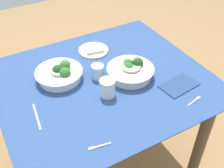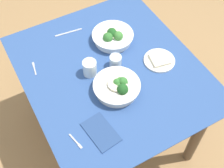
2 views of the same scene
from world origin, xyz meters
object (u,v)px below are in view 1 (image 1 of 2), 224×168
(bread_side_plate, at_px, (93,50))
(broccoli_bowl_far, at_px, (60,74))
(napkin_folded_upper, at_px, (179,85))
(water_glass_center, at_px, (107,88))
(table_knife_left, at_px, (37,116))
(water_glass_side, at_px, (98,71))
(fork_by_far_bowl, at_px, (98,146))
(broccoli_bowl_near, at_px, (131,71))
(fork_by_near_bowl, at_px, (195,101))

(bread_side_plate, bearing_deg, broccoli_bowl_far, -150.21)
(broccoli_bowl_far, height_order, napkin_folded_upper, broccoli_bowl_far)
(water_glass_center, bearing_deg, napkin_folded_upper, -18.55)
(table_knife_left, relative_size, napkin_folded_upper, 0.90)
(broccoli_bowl_far, height_order, water_glass_side, broccoli_bowl_far)
(fork_by_far_bowl, bearing_deg, broccoli_bowl_near, -127.61)
(water_glass_center, relative_size, fork_by_near_bowl, 0.93)
(water_glass_side, xyz_separation_m, fork_by_far_bowl, (-0.22, -0.44, -0.04))
(table_knife_left, bearing_deg, water_glass_center, 92.36)
(fork_by_far_bowl, bearing_deg, napkin_folded_upper, -155.41)
(broccoli_bowl_near, distance_m, fork_by_near_bowl, 0.38)
(water_glass_center, relative_size, napkin_folded_upper, 0.47)
(water_glass_center, distance_m, fork_by_near_bowl, 0.45)
(water_glass_center, distance_m, water_glass_side, 0.16)
(water_glass_center, xyz_separation_m, fork_by_far_bowl, (-0.20, -0.28, -0.05))
(bread_side_plate, xyz_separation_m, fork_by_far_bowl, (-0.32, -0.69, -0.01))
(water_glass_side, distance_m, fork_by_far_bowl, 0.49)
(fork_by_far_bowl, xyz_separation_m, napkin_folded_upper, (0.57, 0.15, 0.00))
(fork_by_far_bowl, relative_size, table_knife_left, 0.55)
(table_knife_left, bearing_deg, fork_by_near_bowl, 75.12)
(bread_side_plate, relative_size, napkin_folded_upper, 0.94)
(broccoli_bowl_near, height_order, fork_by_far_bowl, broccoli_bowl_near)
(fork_by_far_bowl, bearing_deg, water_glass_side, -106.87)
(water_glass_center, bearing_deg, broccoli_bowl_near, 22.13)
(fork_by_near_bowl, relative_size, napkin_folded_upper, 0.51)
(fork_by_far_bowl, distance_m, napkin_folded_upper, 0.59)
(water_glass_side, relative_size, napkin_folded_upper, 0.39)
(bread_side_plate, distance_m, fork_by_far_bowl, 0.76)
(water_glass_side, bearing_deg, broccoli_bowl_near, -26.18)
(water_glass_center, height_order, fork_by_far_bowl, water_glass_center)
(broccoli_bowl_near, distance_m, water_glass_center, 0.21)
(broccoli_bowl_near, relative_size, table_knife_left, 1.45)
(fork_by_near_bowl, distance_m, napkin_folded_upper, 0.14)
(fork_by_near_bowl, height_order, table_knife_left, same)
(broccoli_bowl_near, height_order, fork_by_near_bowl, broccoli_bowl_near)
(broccoli_bowl_near, distance_m, table_knife_left, 0.57)
(table_knife_left, xyz_separation_m, napkin_folded_upper, (0.75, -0.15, 0.00))
(broccoli_bowl_far, distance_m, fork_by_near_bowl, 0.74)
(water_glass_side, xyz_separation_m, fork_by_near_bowl, (0.34, -0.42, -0.04))
(water_glass_side, bearing_deg, water_glass_center, -98.35)
(water_glass_center, bearing_deg, fork_by_near_bowl, -35.60)
(water_glass_center, xyz_separation_m, water_glass_side, (0.02, 0.16, -0.01))
(broccoli_bowl_far, height_order, water_glass_center, broccoli_bowl_far)
(bread_side_plate, bearing_deg, broccoli_bowl_near, -78.28)
(broccoli_bowl_far, distance_m, water_glass_center, 0.30)
(bread_side_plate, distance_m, napkin_folded_upper, 0.60)
(broccoli_bowl_near, relative_size, fork_by_far_bowl, 2.62)
(broccoli_bowl_near, xyz_separation_m, table_knife_left, (-0.57, -0.05, -0.03))
(broccoli_bowl_near, height_order, water_glass_side, broccoli_bowl_near)
(water_glass_side, bearing_deg, bread_side_plate, 68.86)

